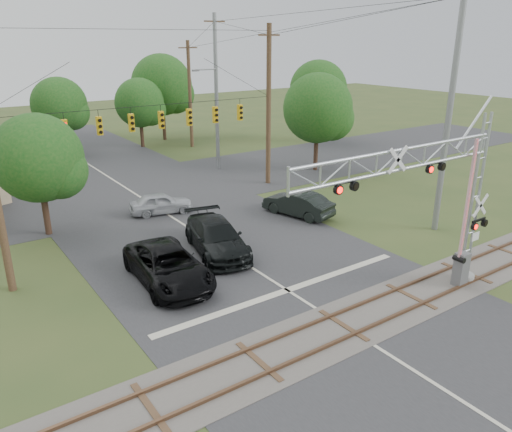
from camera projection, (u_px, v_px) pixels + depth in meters
ground at (383, 351)px, 17.75m from camera, size 160.00×160.00×0.00m
road_main at (233, 256)px, 25.48m from camera, size 14.00×90.00×0.02m
road_cross at (130, 191)px, 36.30m from camera, size 90.00×12.00×0.02m
railroad_track at (343, 326)px, 19.28m from camera, size 90.00×3.20×0.17m
crossing_gantry at (432, 195)px, 19.61m from camera, size 10.97×0.98×7.65m
traffic_signal_span at (159, 118)px, 31.74m from camera, size 19.34×0.36×11.50m
pickup_black at (168, 266)px, 22.50m from camera, size 3.12×6.05×1.63m
car_dark at (217, 237)px, 25.67m from camera, size 3.61×6.14×1.67m
sedan_silver at (161, 203)px, 31.52m from camera, size 4.20×2.47×1.34m
suv_dark at (298, 204)px, 31.09m from camera, size 2.72×4.87×1.52m
streetlight at (216, 114)px, 40.79m from camera, size 2.23×0.23×8.36m
utility_poles at (174, 106)px, 33.81m from camera, size 23.99×29.26×13.21m
treeline at (101, 105)px, 42.88m from camera, size 52.00×28.02×9.03m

